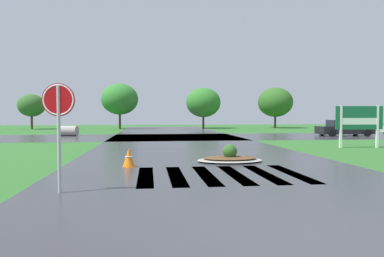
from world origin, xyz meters
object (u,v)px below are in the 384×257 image
object	(u,v)px
stop_sign	(59,112)
traffic_cone	(129,158)
median_island	(230,158)
drainage_pipe_stack	(69,131)
estate_billboard	(359,120)
car_blue_compact	(344,128)

from	to	relation	value
stop_sign	traffic_cone	world-z (taller)	stop_sign
median_island	drainage_pipe_stack	bearing A→B (deg)	118.81
estate_billboard	traffic_cone	xyz separation A→B (m)	(-12.16, -5.83, -1.22)
stop_sign	estate_billboard	distance (m)	16.69
stop_sign	traffic_cone	size ratio (longest dim) A/B	3.81
estate_billboard	drainage_pipe_stack	world-z (taller)	estate_billboard
car_blue_compact	drainage_pipe_stack	xyz separation A→B (m)	(-23.56, 2.73, -0.21)
median_island	car_blue_compact	world-z (taller)	car_blue_compact
estate_billboard	median_island	distance (m)	9.75
car_blue_compact	traffic_cone	distance (m)	23.92
car_blue_compact	median_island	bearing A→B (deg)	-130.31
car_blue_compact	estate_billboard	bearing A→B (deg)	-115.22
median_island	drainage_pipe_stack	distance (m)	20.71
stop_sign	car_blue_compact	xyz separation A→B (m)	(18.75, 20.36, -1.24)
stop_sign	traffic_cone	distance (m)	4.46
estate_billboard	stop_sign	bearing A→B (deg)	39.07
stop_sign	median_island	xyz separation A→B (m)	(5.16, 4.95, -1.74)
car_blue_compact	traffic_cone	xyz separation A→B (m)	(-17.39, -16.42, -0.32)
traffic_cone	estate_billboard	bearing A→B (deg)	25.61
estate_billboard	drainage_pipe_stack	distance (m)	22.68
traffic_cone	median_island	bearing A→B (deg)	14.74
median_island	drainage_pipe_stack	world-z (taller)	drainage_pipe_stack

